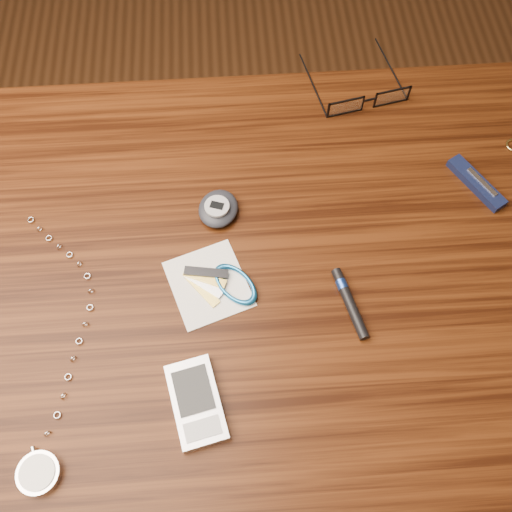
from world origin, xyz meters
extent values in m
plane|color=#472814|center=(0.00, 0.00, 0.00)|extent=(3.80, 3.80, 0.00)
cube|color=#3A1A09|center=(0.00, 0.00, 0.73)|extent=(1.00, 0.70, 0.03)
cylinder|color=#4C2814|center=(-0.45, 0.30, 0.36)|extent=(0.05, 0.05, 0.71)
cylinder|color=#4C2814|center=(0.45, 0.30, 0.36)|extent=(0.05, 0.05, 0.71)
cube|color=black|center=(0.21, 0.26, 0.76)|extent=(0.06, 0.01, 0.03)
cube|color=white|center=(0.21, 0.26, 0.76)|extent=(0.05, 0.01, 0.02)
cylinder|color=black|center=(0.17, 0.32, 0.75)|extent=(0.03, 0.13, 0.00)
cube|color=black|center=(0.28, 0.28, 0.76)|extent=(0.06, 0.01, 0.03)
cube|color=white|center=(0.28, 0.28, 0.76)|extent=(0.05, 0.01, 0.02)
cylinder|color=black|center=(0.30, 0.35, 0.75)|extent=(0.03, 0.13, 0.00)
cube|color=black|center=(0.25, 0.27, 0.77)|extent=(0.02, 0.01, 0.00)
cylinder|color=silver|center=(-0.19, -0.22, 0.76)|extent=(0.05, 0.05, 0.01)
cylinder|color=white|center=(-0.19, -0.22, 0.76)|extent=(0.04, 0.04, 0.00)
cylinder|color=silver|center=(-0.20, -0.20, 0.76)|extent=(0.01, 0.01, 0.01)
torus|color=silver|center=(-0.19, -0.18, 0.75)|extent=(0.01, 0.01, 0.01)
torus|color=silver|center=(-0.18, -0.16, 0.75)|extent=(0.01, 0.01, 0.00)
torus|color=silver|center=(-0.17, -0.14, 0.75)|extent=(0.01, 0.01, 0.01)
torus|color=silver|center=(-0.17, -0.12, 0.75)|extent=(0.01, 0.01, 0.00)
torus|color=silver|center=(-0.17, -0.10, 0.75)|extent=(0.01, 0.01, 0.01)
torus|color=silver|center=(-0.16, -0.07, 0.75)|extent=(0.01, 0.01, 0.00)
torus|color=silver|center=(-0.16, -0.05, 0.75)|extent=(0.01, 0.00, 0.01)
torus|color=silver|center=(-0.15, -0.03, 0.75)|extent=(0.01, 0.01, 0.00)
torus|color=silver|center=(-0.15, -0.01, 0.75)|extent=(0.01, 0.00, 0.01)
torus|color=silver|center=(-0.16, 0.01, 0.75)|extent=(0.01, 0.01, 0.00)
torus|color=silver|center=(-0.17, 0.03, 0.75)|extent=(0.01, 0.01, 0.01)
torus|color=silver|center=(-0.18, 0.05, 0.75)|extent=(0.01, 0.01, 0.00)
torus|color=silver|center=(-0.20, 0.06, 0.75)|extent=(0.01, 0.01, 0.01)
torus|color=silver|center=(-0.21, 0.07, 0.75)|extent=(0.01, 0.01, 0.00)
torus|color=silver|center=(-0.23, 0.09, 0.75)|extent=(0.01, 0.01, 0.01)
torus|color=silver|center=(-0.24, 0.10, 0.75)|extent=(0.01, 0.01, 0.00)
cube|color=silver|center=(-0.02, -0.16, 0.76)|extent=(0.07, 0.11, 0.01)
cube|color=black|center=(-0.02, -0.15, 0.76)|extent=(0.05, 0.06, 0.00)
cube|color=#AEB1B6|center=(-0.01, -0.19, 0.76)|extent=(0.04, 0.03, 0.00)
ellipsoid|color=#20212A|center=(0.02, 0.10, 0.76)|extent=(0.07, 0.07, 0.02)
cylinder|color=#9FA2A8|center=(0.01, 0.10, 0.77)|extent=(0.03, 0.03, 0.00)
cube|color=black|center=(0.01, 0.10, 0.77)|extent=(0.02, 0.02, 0.00)
cube|color=white|center=(0.00, -0.01, 0.75)|extent=(0.12, 0.13, 0.00)
torus|color=#1867AE|center=(0.03, -0.01, 0.76)|extent=(0.08, 0.08, 0.01)
cube|color=olive|center=(-0.01, -0.02, 0.75)|extent=(0.05, 0.05, 0.00)
cube|color=#BABABE|center=(-0.01, -0.01, 0.75)|extent=(0.05, 0.04, 0.00)
cube|color=olive|center=(-0.01, 0.00, 0.76)|extent=(0.06, 0.03, 0.00)
cube|color=black|center=(0.00, 0.01, 0.76)|extent=(0.06, 0.02, 0.00)
cube|color=#0E1233|center=(0.38, 0.12, 0.76)|extent=(0.07, 0.10, 0.01)
cube|color=silver|center=(0.38, 0.12, 0.76)|extent=(0.03, 0.05, 0.00)
cylinder|color=black|center=(0.17, -0.05, 0.76)|extent=(0.04, 0.10, 0.01)
cylinder|color=#1E3F9E|center=(0.17, -0.02, 0.76)|extent=(0.02, 0.02, 0.01)
camera|label=1|loc=(0.04, -0.31, 1.42)|focal=40.00mm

